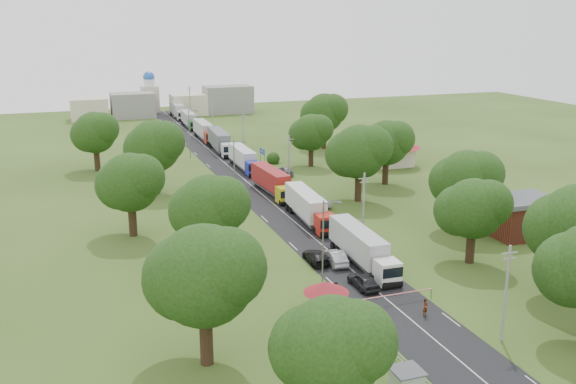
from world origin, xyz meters
name	(u,v)px	position (x,y,z in m)	size (l,w,h in m)	color
ground	(303,229)	(0.00, 0.00, 0.00)	(260.00, 260.00, 0.00)	#314918
road	(260,192)	(0.00, 20.00, 0.00)	(8.00, 200.00, 0.04)	black
boom_barrier	(380,298)	(-1.36, -25.00, 0.89)	(9.22, 0.35, 1.18)	slate
guard_booth	(326,294)	(-7.20, -25.00, 2.16)	(4.40, 4.40, 3.45)	beige
kiosk	(406,384)	(-7.00, -40.00, 1.23)	(2.30, 2.30, 2.41)	#99A593
guard_rail	(397,361)	(-5.00, -35.00, 0.00)	(0.10, 17.00, 1.70)	slate
info_sign	(262,154)	(5.20, 35.00, 3.00)	(0.12, 3.10, 4.10)	slate
pole_0	(506,292)	(5.50, -35.00, 4.68)	(1.60, 0.24, 9.00)	gray
pole_1	(363,206)	(5.50, -7.00, 4.68)	(1.60, 0.24, 9.00)	gray
pole_2	(289,161)	(5.50, 21.00, 4.68)	(1.60, 0.24, 9.00)	gray
pole_3	(243,133)	(5.50, 49.00, 4.68)	(1.60, 0.24, 9.00)	gray
pole_4	(212,114)	(5.50, 77.00, 4.68)	(1.60, 0.24, 9.00)	gray
pole_5	(190,101)	(5.50, 105.00, 4.68)	(1.60, 0.24, 9.00)	gray
lamp_0	(324,242)	(-5.35, -20.00, 5.55)	(2.03, 0.22, 10.00)	slate
lamp_1	(235,169)	(-5.35, 15.00, 5.55)	(2.03, 0.22, 10.00)	slate
lamp_2	(190,131)	(-5.35, 50.00, 5.55)	(2.03, 0.22, 10.00)	slate
tree_2	(473,208)	(13.99, -17.86, 6.60)	(8.00, 8.00, 10.10)	#382616
tree_3	(466,179)	(19.99, -7.84, 7.22)	(8.80, 8.80, 11.07)	#382616
tree_4	(359,152)	(12.99, 10.17, 7.85)	(9.60, 9.60, 12.05)	#382616
tree_5	(386,143)	(21.99, 18.16, 7.22)	(8.80, 8.80, 11.07)	#382616
tree_6	(311,132)	(14.99, 35.14, 6.60)	(8.00, 8.00, 10.10)	#382616
tree_7	(324,113)	(23.99, 50.17, 7.85)	(9.60, 9.60, 12.05)	#382616
tree_8	(332,347)	(-14.01, -41.86, 6.60)	(8.00, 8.00, 10.10)	#382616
tree_9	(203,275)	(-20.01, -29.83, 7.85)	(9.60, 9.60, 12.05)	#382616
tree_10	(209,209)	(-15.01, -9.84, 7.22)	(8.80, 8.80, 11.07)	#382616
tree_11	(130,182)	(-22.01, 5.16, 7.22)	(8.80, 8.80, 11.07)	#382616
tree_12	(154,146)	(-16.01, 25.17, 7.85)	(9.60, 9.60, 12.05)	#382616
tree_13	(95,132)	(-24.01, 45.16, 7.22)	(8.80, 8.80, 11.07)	#382616
house_brick	(521,216)	(26.00, -12.00, 2.65)	(8.60, 6.60, 5.20)	maroon
house_cream	(393,147)	(30.00, 30.00, 3.64)	(10.08, 10.08, 5.80)	beige
distant_town	(170,104)	(0.68, 110.00, 3.49)	(52.00, 8.00, 8.00)	gray
church	(150,95)	(-4.00, 118.00, 5.39)	(5.00, 5.00, 12.30)	beige
truck_0	(361,247)	(1.69, -14.42, 2.17)	(2.93, 14.77, 4.09)	white
truck_1	(308,207)	(1.82, 2.88, 2.18)	(3.25, 14.86, 4.10)	red
truck_2	(272,181)	(1.65, 18.29, 2.12)	(3.12, 14.49, 4.00)	gold
truck_3	(244,159)	(2.10, 36.83, 2.09)	(2.45, 14.18, 3.93)	#1C26AC
truck_4	(220,141)	(1.84, 54.32, 2.29)	(3.33, 15.65, 4.32)	white
truck_5	(204,131)	(1.69, 69.31, 2.14)	(2.56, 14.58, 4.04)	#B32C1B
truck_6	(189,119)	(1.81, 87.85, 2.04)	(2.74, 13.92, 3.85)	#286C2B
truck_7	(178,110)	(1.90, 105.22, 2.14)	(2.66, 14.53, 4.03)	silver
car_lane_front	(363,281)	(-1.00, -20.47, 0.81)	(1.91, 4.74, 1.61)	black
car_lane_mid	(335,257)	(-1.00, -13.16, 0.81)	(1.72, 4.92, 1.62)	#A7A8AF
car_lane_rear	(316,257)	(-3.00, -12.00, 0.73)	(2.04, 5.01, 1.46)	black
car_verge_near	(317,201)	(5.88, 9.52, 0.81)	(2.69, 5.84, 1.62)	silver
car_verge_far	(285,171)	(8.00, 30.00, 0.81)	(1.92, 4.77, 1.63)	slate
pedestrian_near	(425,308)	(1.67, -28.50, 0.87)	(0.64, 0.42, 1.74)	gray
pedestrian_booth	(336,291)	(-4.80, -22.00, 0.88)	(0.85, 0.66, 1.76)	gray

